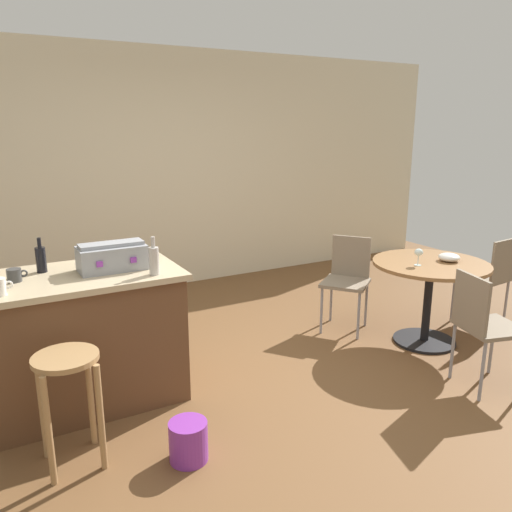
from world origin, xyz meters
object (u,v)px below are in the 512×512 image
Objects in this scene: folding_chair_near at (489,274)px; folding_chair_left at (483,322)px; serving_bowl at (449,257)px; plastic_bucket at (188,441)px; wooden_stool at (68,384)px; bottle_3 at (154,260)px; kitchen_island at (82,339)px; wine_glass at (419,253)px; folding_chair_far at (347,276)px; cup_0 at (15,275)px; toolbox at (112,257)px; cup_1 at (0,287)px; bottle_1 at (41,259)px; dining_table at (429,282)px.

folding_chair_left is at bearing -144.88° from folding_chair_near.
plastic_bucket is (-2.59, -0.46, -0.65)m from serving_bowl.
folding_chair_near is at bearing 3.34° from wooden_stool.
bottle_3 is 2.54m from serving_bowl.
serving_bowl reaches higher than plastic_bucket.
kitchen_island is at bearing 73.26° from wooden_stool.
folding_chair_left is 0.87m from serving_bowl.
wine_glass reaches higher than wooden_stool.
folding_chair_far is (-1.19, 0.61, -0.00)m from folding_chair_near.
folding_chair_left reaches higher than plastic_bucket.
wooden_stool is at bearing -175.91° from wine_glass.
bottle_3 is (0.64, 0.40, 0.52)m from wooden_stool.
cup_0 is 0.52× the size of plastic_bucket.
toolbox is at bearing -3.72° from kitchen_island.
toolbox reaches higher than cup_1.
bottle_1 reaches higher than folding_chair_near.
wooden_stool is 0.69m from cup_1.
bottle_1 is at bearing -179.51° from folding_chair_far.
wooden_stool is at bearing -76.25° from cup_0.
dining_table is at bearing -179.78° from folding_chair_near.
bottle_3 is at bearing -30.52° from kitchen_island.
cup_0 is 3.04m from wine_glass.
bottle_1 reaches higher than wooden_stool.
kitchen_island is 11.79× the size of cup_1.
folding_chair_far is 2.37m from plastic_bucket.
wine_glass is (2.19, -0.20, -0.18)m from bottle_3.
dining_table is 2.52m from plastic_bucket.
kitchen_island is 0.60m from toolbox.
cup_1 is at bearing 162.17° from folding_chair_left.
bottle_3 is at bearing 174.84° from serving_bowl.
wooden_stool is 2.63× the size of bottle_3.
toolbox is at bearing 98.54° from plastic_bucket.
folding_chair_near is at bearing 0.22° from dining_table.
serving_bowl is (2.52, -0.23, -0.25)m from bottle_3.
wine_glass reaches higher than folding_chair_left.
cup_0 reaches higher than dining_table.
toolbox reaches higher than kitchen_island.
folding_chair_left is 2.20m from plastic_bucket.
bottle_3 is 2.05× the size of cup_0.
folding_chair_far is 5.97× the size of wine_glass.
plastic_bucket is at bearing -52.53° from cup_0.
kitchen_island is 3.64m from folding_chair_near.
wooden_stool is at bearing -162.26° from folding_chair_far.
serving_bowl is (3.43, -0.25, -0.20)m from cup_1.
dining_table is 5.41× the size of serving_bowl.
bottle_1 is 0.48m from cup_1.
dining_table is 7.93× the size of cup_0.
folding_chair_near is 1.32m from folding_chair_left.
toolbox is (0.43, 0.64, 0.52)m from wooden_stool.
folding_chair_far is 1.96× the size of toolbox.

